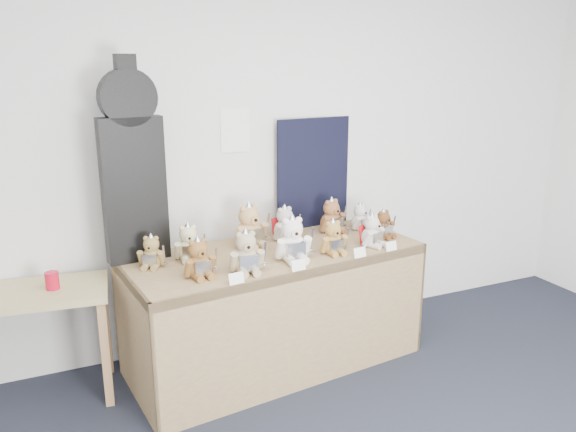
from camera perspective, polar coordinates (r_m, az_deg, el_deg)
name	(u,v)px	position (r m, az deg, el deg)	size (l,w,h in m)	color
room_shell	(235,131)	(3.92, -5.38, 8.63)	(6.00, 6.00, 6.00)	silver
display_table	(281,279)	(3.71, -0.76, -6.46)	(2.02, 1.03, 0.81)	brown
side_table	(34,310)	(3.71, -24.41, -8.71)	(0.91, 0.57, 0.71)	tan
guitar_case	(132,164)	(3.53, -15.54, 5.14)	(0.39, 0.15, 1.25)	black
navy_board	(313,173)	(4.18, 2.60, 4.36)	(0.61, 0.02, 0.82)	black
red_cup	(52,281)	(3.62, -22.83, -6.07)	(0.08, 0.08, 0.11)	red
teddy_front_far_left	(199,260)	(3.29, -9.04, -4.42)	(0.22, 0.19, 0.26)	brown
teddy_front_left	(246,254)	(3.32, -4.27, -3.84)	(0.24, 0.20, 0.29)	tan
teddy_front_centre	(293,241)	(3.51, 0.48, -2.53)	(0.26, 0.21, 0.32)	white
teddy_front_right	(333,239)	(3.65, 4.61, -2.31)	(0.21, 0.17, 0.25)	#A57A3E
teddy_front_far_right	(372,232)	(3.83, 8.54, -1.62)	(0.21, 0.20, 0.25)	silver
teddy_front_end	(384,225)	(4.03, 9.69, -0.93)	(0.19, 0.17, 0.23)	brown
teddy_back_left	(189,244)	(3.58, -10.06, -2.81)	(0.21, 0.18, 0.26)	beige
teddy_back_centre_left	(250,228)	(3.77, -3.88, -1.19)	(0.28, 0.25, 0.34)	tan
teddy_back_centre_right	(285,225)	(3.91, -0.29, -0.93)	(0.23, 0.20, 0.27)	beige
teddy_back_right	(332,217)	(4.10, 4.48, -0.13)	(0.24, 0.21, 0.28)	#905E39
teddy_back_end	(360,218)	(4.20, 7.35, -0.19)	(0.18, 0.18, 0.22)	silver
teddy_back_far_left	(152,253)	(3.50, -13.70, -3.67)	(0.18, 0.18, 0.23)	olive
entry_card_a	(236,278)	(3.18, -5.27, -6.33)	(0.09, 0.00, 0.07)	white
entry_card_b	(298,265)	(3.36, 1.06, -5.01)	(0.09, 0.00, 0.07)	white
entry_card_c	(360,252)	(3.61, 7.31, -3.70)	(0.09, 0.00, 0.07)	white
entry_card_d	(391,246)	(3.77, 10.44, -3.03)	(0.09, 0.00, 0.06)	white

